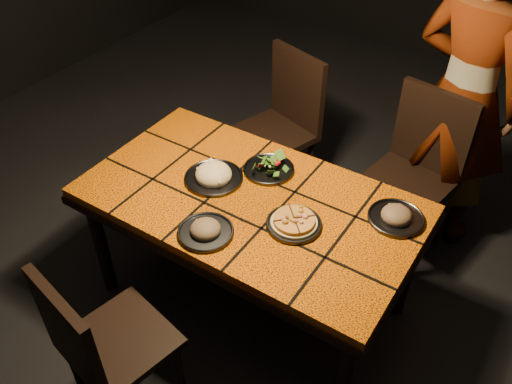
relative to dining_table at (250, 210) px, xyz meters
The scene contains 11 objects.
room_shell 0.83m from the dining_table, ahead, with size 6.04×7.04×3.08m.
dining_table is the anchor object (origin of this frame).
chair_near 0.91m from the dining_table, 99.98° to the right, with size 0.49×0.49×0.92m.
chair_far_left 1.01m from the dining_table, 111.49° to the left, with size 0.56×0.56×0.99m.
chair_far_right 1.07m from the dining_table, 60.66° to the left, with size 0.52×0.52×1.00m.
diner 1.35m from the dining_table, 61.87° to the left, with size 0.67×0.44×1.84m, color brown.
plate_pizza 0.29m from the dining_table, 11.14° to the right, with size 0.30×0.30×0.04m.
plate_pasta 0.25m from the dining_table, behind, with size 0.29×0.29×0.10m.
plate_salad 0.25m from the dining_table, 98.84° to the left, with size 0.26×0.26×0.07m.
plate_mushroom_a 0.33m from the dining_table, 95.12° to the right, with size 0.25×0.25×0.08m.
plate_mushroom_b 0.69m from the dining_table, 20.14° to the left, with size 0.26×0.26×0.08m.
Camera 1 is at (1.09, -1.62, 2.44)m, focal length 38.00 mm.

